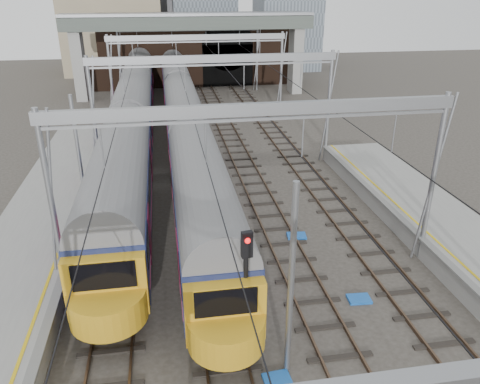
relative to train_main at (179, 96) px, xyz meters
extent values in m
cube|color=slate|center=(-6.15, -32.25, -1.43)|extent=(0.35, 55.00, 0.12)
cube|color=gold|center=(-6.65, -32.25, -1.37)|extent=(0.12, 55.00, 0.01)
cube|color=#4C3828|center=(-4.72, -19.75, -2.39)|extent=(0.08, 80.00, 0.16)
cube|color=#4C3828|center=(-3.28, -19.75, -2.39)|extent=(0.08, 80.00, 0.16)
cube|color=black|center=(-4.00, -19.75, -2.47)|extent=(2.40, 80.00, 0.14)
cube|color=#4C3828|center=(-0.72, -19.75, -2.39)|extent=(0.08, 80.00, 0.16)
cube|color=#4C3828|center=(0.72, -19.75, -2.39)|extent=(0.08, 80.00, 0.16)
cube|color=black|center=(0.00, -19.75, -2.47)|extent=(2.40, 80.00, 0.14)
cube|color=#4C3828|center=(3.28, -19.75, -2.39)|extent=(0.08, 80.00, 0.16)
cube|color=#4C3828|center=(4.72, -19.75, -2.39)|extent=(0.08, 80.00, 0.16)
cube|color=black|center=(4.00, -19.75, -2.47)|extent=(2.40, 80.00, 0.14)
cube|color=#4C3828|center=(7.28, -19.75, -2.39)|extent=(0.08, 80.00, 0.16)
cube|color=#4C3828|center=(8.72, -19.75, -2.39)|extent=(0.08, 80.00, 0.16)
cube|color=black|center=(8.00, -19.75, -2.47)|extent=(2.40, 80.00, 0.14)
cube|color=gray|center=(2.00, -40.75, 5.12)|extent=(16.80, 0.28, 0.50)
cylinder|color=gray|center=(-6.20, -26.75, 1.52)|extent=(0.24, 0.24, 8.00)
cylinder|color=gray|center=(10.20, -26.75, 1.52)|extent=(0.24, 0.24, 8.00)
cube|color=gray|center=(2.00, -26.75, 5.12)|extent=(16.80, 0.28, 0.50)
cylinder|color=gray|center=(-6.20, -12.75, 1.52)|extent=(0.24, 0.24, 8.00)
cylinder|color=gray|center=(10.20, -12.75, 1.52)|extent=(0.24, 0.24, 8.00)
cube|color=gray|center=(2.00, -12.75, 5.12)|extent=(16.80, 0.28, 0.50)
cylinder|color=gray|center=(-6.20, 1.25, 1.52)|extent=(0.24, 0.24, 8.00)
cylinder|color=gray|center=(10.20, 1.25, 1.52)|extent=(0.24, 0.24, 8.00)
cube|color=gray|center=(2.00, 1.25, 5.12)|extent=(16.80, 0.28, 0.50)
cylinder|color=gray|center=(-6.20, 13.25, 1.52)|extent=(0.24, 0.24, 8.00)
cylinder|color=gray|center=(10.20, 13.25, 1.52)|extent=(0.24, 0.24, 8.00)
cube|color=gray|center=(2.00, 13.25, 5.12)|extent=(16.80, 0.28, 0.50)
cube|color=black|center=(-4.00, -19.75, 3.02)|extent=(0.03, 80.00, 0.03)
cube|color=black|center=(0.00, -19.75, 3.02)|extent=(0.03, 80.00, 0.03)
cube|color=black|center=(4.00, -19.75, 3.02)|extent=(0.03, 80.00, 0.03)
cube|color=black|center=(8.00, -19.75, 3.02)|extent=(0.03, 80.00, 0.03)
cube|color=#2F1E15|center=(4.00, 17.25, 2.02)|extent=(26.00, 2.00, 9.00)
cube|color=black|center=(7.00, 16.23, 0.12)|extent=(6.50, 0.10, 5.20)
cylinder|color=black|center=(7.00, 16.23, 2.72)|extent=(6.50, 0.10, 6.50)
cube|color=#2F1E15|center=(-8.00, 16.25, -0.98)|extent=(6.00, 1.50, 3.00)
cube|color=gray|center=(-10.50, 11.25, 1.62)|extent=(1.20, 2.50, 8.20)
cube|color=gray|center=(14.50, 11.25, 1.62)|extent=(1.20, 2.50, 8.20)
cube|color=#4C564E|center=(2.00, 11.25, 5.72)|extent=(28.00, 3.00, 1.40)
cube|color=gray|center=(2.00, 11.25, 6.62)|extent=(28.00, 3.00, 0.30)
cube|color=gray|center=(0.00, 45.25, 6.52)|extent=(18.00, 14.00, 18.00)
cube|color=black|center=(0.00, 0.08, -2.13)|extent=(2.16, 64.13, 0.70)
cube|color=#141B49|center=(0.00, 0.08, -0.25)|extent=(2.75, 64.13, 2.46)
cylinder|color=slate|center=(0.00, 0.08, 0.97)|extent=(2.70, 63.63, 2.70)
cube|color=black|center=(0.00, 0.08, 0.14)|extent=(2.77, 62.93, 0.74)
cube|color=#D94374|center=(0.00, 0.08, -0.94)|extent=(2.77, 63.13, 0.12)
cube|color=gold|center=(0.00, -32.13, -0.35)|extent=(2.70, 0.60, 2.26)
cube|color=black|center=(0.00, -32.30, 0.24)|extent=(2.06, 0.08, 0.98)
cube|color=black|center=(-4.00, 4.27, -2.13)|extent=(2.31, 68.48, 0.70)
cube|color=#141B49|center=(-4.00, 4.27, -0.17)|extent=(2.94, 68.48, 2.63)
cylinder|color=slate|center=(-4.00, 4.27, 1.14)|extent=(2.88, 67.98, 2.88)
cube|color=black|center=(-4.00, 4.27, 0.25)|extent=(2.96, 67.28, 0.79)
cube|color=#D94374|center=(-4.00, 4.27, -0.91)|extent=(2.96, 67.48, 0.13)
cube|color=gold|center=(-4.00, -30.13, -0.27)|extent=(2.88, 0.60, 2.43)
cube|color=black|center=(-4.00, -30.30, 0.36)|extent=(2.21, 0.08, 1.05)
cylinder|color=black|center=(0.74, -31.76, -0.04)|extent=(0.16, 0.16, 4.90)
cube|color=black|center=(0.74, -31.94, 2.11)|extent=(0.38, 0.23, 0.92)
sphere|color=red|center=(0.74, -32.06, 2.31)|extent=(0.18, 0.18, 0.18)
cube|color=blue|center=(1.56, -33.17, -2.43)|extent=(0.95, 0.71, 0.11)
cube|color=blue|center=(4.87, -23.86, -2.43)|extent=(1.06, 0.81, 0.11)
cube|color=blue|center=(5.98, -29.50, -2.43)|extent=(0.99, 0.73, 0.11)
camera|label=1|loc=(-1.58, -44.50, 9.59)|focal=35.00mm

